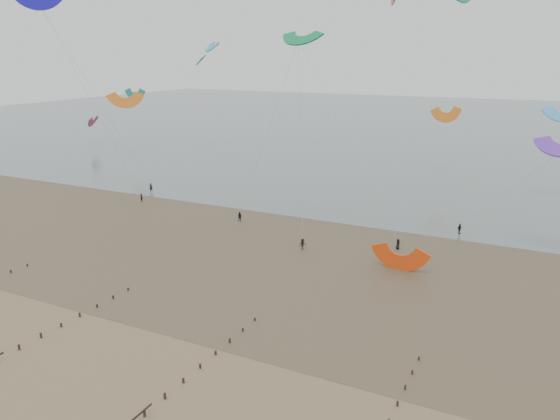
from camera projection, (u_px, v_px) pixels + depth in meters
The scene contains 6 objects.
ground at pixel (156, 366), 51.45m from camera, with size 500.00×500.00×0.00m, color brown.
sea_and_shore at pixel (280, 248), 82.80m from camera, with size 500.00×665.00×0.03m.
kitesurfer_lead at pixel (141, 197), 108.26m from camera, with size 0.63×0.41×1.73m, color black.
kitesurfers at pixel (514, 245), 81.39m from camera, with size 113.63×23.64×1.89m.
grounded_kite at pixel (399, 269), 74.40m from camera, with size 6.83×3.58×5.21m, color #EA410E, non-canonical shape.
kites_airborne at pixel (396, 83), 122.00m from camera, with size 238.60×110.91×43.41m.
Camera 1 is at (30.71, -35.42, 28.33)m, focal length 35.00 mm.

